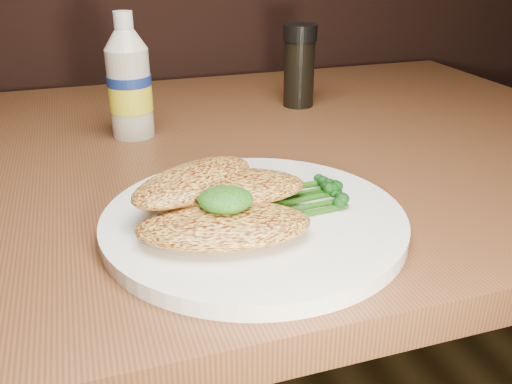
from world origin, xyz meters
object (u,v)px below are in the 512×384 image
object	(u,v)px
plate	(254,221)
mayo_bottle	(129,76)
dining_table	(228,359)
pepper_grinder	(299,66)

from	to	relation	value
plate	mayo_bottle	xyz separation A→B (m)	(-0.08, 0.32, 0.08)
dining_table	mayo_bottle	world-z (taller)	mayo_bottle
dining_table	pepper_grinder	bearing A→B (deg)	41.12
pepper_grinder	mayo_bottle	bearing A→B (deg)	-166.27
dining_table	mayo_bottle	xyz separation A→B (m)	(-0.11, 0.08, 0.46)
pepper_grinder	dining_table	bearing A→B (deg)	-138.88
mayo_bottle	pepper_grinder	size ratio (longest dim) A/B	1.29
dining_table	pepper_grinder	distance (m)	0.50
mayo_bottle	pepper_grinder	world-z (taller)	mayo_bottle
mayo_bottle	pepper_grinder	xyz separation A→B (m)	(0.28, 0.07, -0.02)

